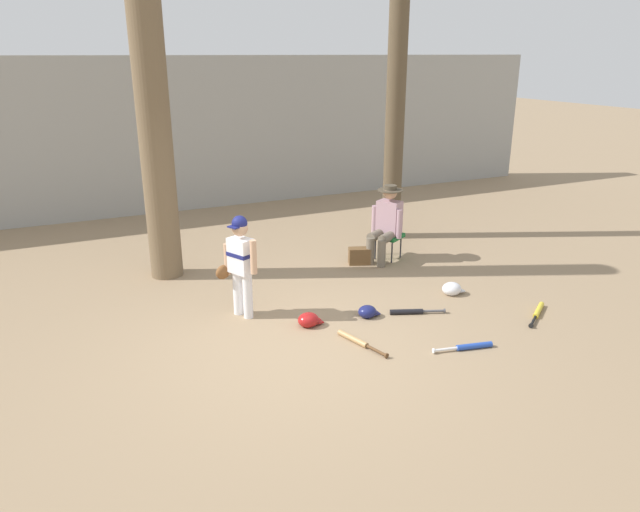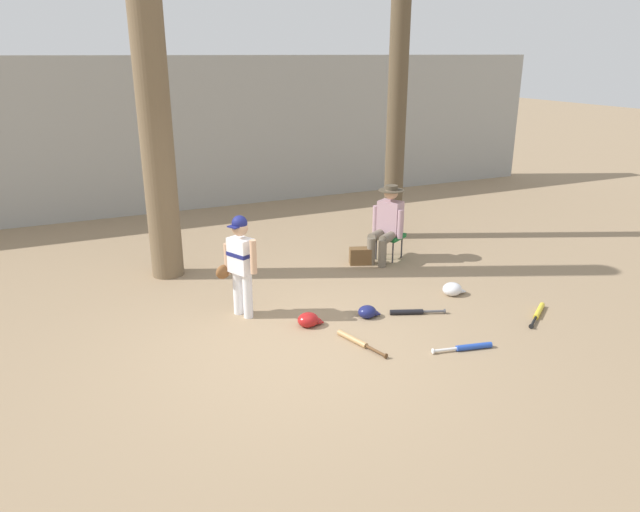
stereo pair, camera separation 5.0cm
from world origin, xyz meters
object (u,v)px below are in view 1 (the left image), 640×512
at_px(bat_yellow_trainer, 538,312).
at_px(bat_black_composite, 411,312).
at_px(tree_behind_spectator, 395,127).
at_px(batting_helmet_white, 452,289).
at_px(folding_stool, 388,237).
at_px(batting_helmet_navy, 367,312).
at_px(batting_helmet_red, 309,320).
at_px(seated_spectator, 386,222).
at_px(handbag_beside_stool, 360,256).
at_px(bat_wood_tan, 356,340).
at_px(bat_blue_youth, 470,347).
at_px(tree_near_player, 151,95).
at_px(young_ballplayer, 240,260).

height_order(bat_yellow_trainer, bat_black_composite, same).
distance_m(tree_behind_spectator, batting_helmet_white, 3.33).
xyz_separation_m(tree_behind_spectator, folding_stool, (-0.68, -1.03, -1.58)).
relative_size(folding_stool, batting_helmet_white, 1.72).
relative_size(bat_yellow_trainer, batting_helmet_white, 2.01).
height_order(batting_helmet_navy, batting_helmet_red, batting_helmet_red).
xyz_separation_m(seated_spectator, batting_helmet_navy, (-1.30, -1.76, -0.57)).
bearing_deg(handbag_beside_stool, bat_yellow_trainer, -66.25).
xyz_separation_m(bat_wood_tan, batting_helmet_navy, (0.46, 0.57, 0.04)).
distance_m(folding_stool, seated_spectator, 0.29).
height_order(bat_blue_youth, batting_helmet_white, batting_helmet_white).
bearing_deg(folding_stool, seated_spectator, -149.36).
bearing_deg(tree_near_player, seated_spectator, -13.58).
height_order(bat_yellow_trainer, bat_blue_youth, same).
distance_m(young_ballplayer, batting_helmet_red, 1.12).
distance_m(bat_black_composite, bat_wood_tan, 1.08).
relative_size(batting_helmet_white, batting_helmet_red, 1.03).
bearing_deg(handbag_beside_stool, batting_helmet_white, -70.85).
bearing_deg(batting_helmet_red, bat_yellow_trainer, -18.39).
bearing_deg(seated_spectator, bat_black_composite, -111.58).
bearing_deg(tree_near_player, bat_yellow_trainer, -40.44).
height_order(seated_spectator, batting_helmet_navy, seated_spectator).
bearing_deg(young_ballplayer, tree_behind_spectator, 31.58).
bearing_deg(bat_blue_youth, batting_helmet_red, 136.80).
bearing_deg(batting_helmet_red, tree_behind_spectator, 44.24).
bearing_deg(bat_blue_youth, seated_spectator, 77.14).
relative_size(bat_black_composite, bat_blue_youth, 0.97).
xyz_separation_m(young_ballplayer, bat_blue_youth, (2.03, -1.94, -0.71)).
bearing_deg(bat_black_composite, tree_behind_spectator, 63.14).
bearing_deg(bat_wood_tan, batting_helmet_navy, 51.05).
relative_size(seated_spectator, bat_wood_tan, 1.59).
bearing_deg(handbag_beside_stool, folding_stool, 4.16).
xyz_separation_m(bat_black_composite, bat_wood_tan, (-1.00, -0.41, 0.00)).
bearing_deg(bat_black_composite, young_ballplayer, 156.16).
xyz_separation_m(handbag_beside_stool, bat_blue_youth, (-0.23, -3.00, -0.10)).
bearing_deg(bat_wood_tan, seated_spectator, 52.88).
bearing_deg(batting_helmet_red, handbag_beside_stool, 46.20).
bearing_deg(batting_helmet_navy, bat_yellow_trainer, -22.89).
height_order(bat_black_composite, bat_blue_youth, same).
relative_size(handbag_beside_stool, batting_helmet_white, 1.07).
bearing_deg(tree_near_player, tree_behind_spectator, 4.04).
xyz_separation_m(bat_blue_youth, batting_helmet_red, (-1.39, 1.31, 0.04)).
relative_size(young_ballplayer, folding_stool, 2.38).
height_order(seated_spectator, handbag_beside_stool, seated_spectator).
bearing_deg(handbag_beside_stool, bat_black_composite, -99.01).
xyz_separation_m(tree_behind_spectator, batting_helmet_white, (-0.65, -2.69, -1.86)).
relative_size(bat_yellow_trainer, batting_helmet_red, 2.08).
height_order(tree_near_player, folding_stool, tree_near_player).
relative_size(bat_black_composite, batting_helmet_navy, 2.45).
distance_m(handbag_beside_stool, batting_helmet_white, 1.71).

